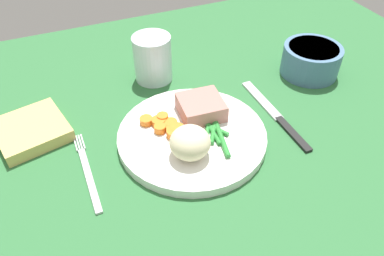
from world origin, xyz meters
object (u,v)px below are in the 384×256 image
salad_bowl (311,58)px  napkin (32,130)px  meat_portion (201,107)px  fork (87,171)px  knife (276,115)px  water_glass (153,61)px  dinner_plate (192,136)px

salad_bowl → napkin: (-53.45, 2.49, -2.22)cm
meat_portion → fork: size_ratio=0.43×
knife → water_glass: 25.57cm
napkin → fork: bearing=-60.4°
fork → napkin: 13.55cm
meat_portion → fork: meat_portion is taller
dinner_plate → water_glass: bearing=89.8°
knife → water_glass: bearing=126.3°
knife → meat_portion: bearing=159.7°
meat_portion → napkin: 28.29cm
salad_bowl → napkin: bearing=177.3°
dinner_plate → napkin: 26.52cm
knife → salad_bowl: size_ratio=1.80×
water_glass → salad_bowl: bearing=-19.5°
dinner_plate → salad_bowl: (29.56, 9.01, 2.48)cm
water_glass → napkin: 25.41cm
meat_portion → salad_bowl: 26.82cm
salad_bowl → napkin: size_ratio=1.06×
fork → salad_bowl: 47.77cm
fork → water_glass: (17.29, 19.71, 3.62)cm
dinner_plate → knife: 15.94cm
salad_bowl → napkin: salad_bowl is taller
dinner_plate → water_glass: water_glass is taller
meat_portion → napkin: size_ratio=0.66×
water_glass → salad_bowl: water_glass is taller
knife → water_glass: (-15.85, 19.74, 3.62)cm
water_glass → fork: bearing=-131.2°
water_glass → napkin: size_ratio=0.83×
meat_portion → napkin: meat_portion is taller
dinner_plate → fork: dinner_plate is taller
water_glass → napkin: (-23.97, -7.96, -2.76)cm
dinner_plate → water_glass: 19.69cm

